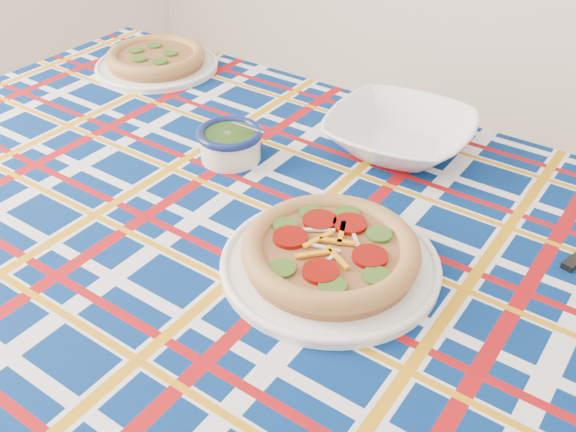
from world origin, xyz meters
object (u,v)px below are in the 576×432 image
Objects in this scene: dining_table at (249,257)px; main_focaccia_plate at (331,251)px; serving_bowl at (400,134)px; pesto_bowl at (230,141)px.

main_focaccia_plate reaches higher than dining_table.
serving_bowl reaches higher than main_focaccia_plate.
serving_bowl is (-0.09, 0.40, 0.00)m from main_focaccia_plate.
serving_bowl reaches higher than dining_table.
pesto_bowl is at bearing 153.54° from main_focaccia_plate.
dining_table is 0.41m from serving_bowl.
main_focaccia_plate is at bearing -77.64° from serving_bowl.
pesto_bowl is at bearing 136.88° from dining_table.
serving_bowl is at bearing 102.36° from main_focaccia_plate.
dining_table is at bearing -42.79° from pesto_bowl.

